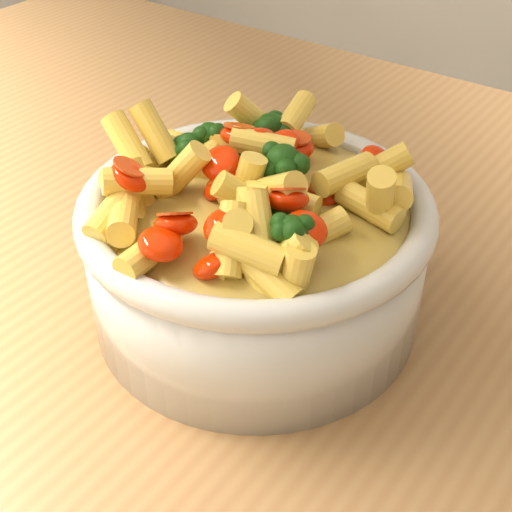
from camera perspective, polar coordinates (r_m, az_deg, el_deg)
The scene contains 3 objects.
table at distance 0.63m, azimuth -2.32°, elevation -5.97°, with size 1.20×0.80×0.90m.
serving_bowl at distance 0.46m, azimuth 0.00°, elevation 0.12°, with size 0.22×0.22×0.10m.
pasta_salad at distance 0.43m, azimuth 0.00°, elevation 6.49°, with size 0.18×0.18×0.04m.
Camera 1 is at (0.29, -0.36, 1.23)m, focal length 50.00 mm.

